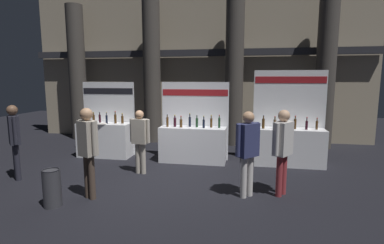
{
  "coord_description": "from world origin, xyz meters",
  "views": [
    {
      "loc": [
        1.92,
        -6.24,
        2.34
      ],
      "look_at": [
        0.63,
        0.81,
        1.28
      ],
      "focal_mm": 27.61,
      "sensor_mm": 36.0,
      "label": 1
    }
  ],
  "objects_px": {
    "exhibitor_booth_0": "(106,137)",
    "visitor_3": "(248,146)",
    "exhibitor_booth_2": "(289,142)",
    "trash_bin": "(52,188)",
    "visitor_1": "(140,137)",
    "visitor_4": "(283,144)",
    "visitor_0": "(88,145)",
    "exhibitor_booth_1": "(193,141)",
    "visitor_2": "(14,136)"
  },
  "relations": [
    {
      "from": "exhibitor_booth_0",
      "to": "visitor_3",
      "type": "height_order",
      "value": "exhibitor_booth_0"
    },
    {
      "from": "exhibitor_booth_0",
      "to": "exhibitor_booth_2",
      "type": "distance_m",
      "value": 5.31
    },
    {
      "from": "trash_bin",
      "to": "visitor_1",
      "type": "relative_size",
      "value": 0.45
    },
    {
      "from": "exhibitor_booth_0",
      "to": "visitor_1",
      "type": "xyz_separation_m",
      "value": [
        1.62,
        -1.39,
        0.33
      ]
    },
    {
      "from": "visitor_4",
      "to": "visitor_0",
      "type": "bearing_deg",
      "value": 135.97
    },
    {
      "from": "exhibitor_booth_1",
      "to": "visitor_4",
      "type": "relative_size",
      "value": 1.29
    },
    {
      "from": "exhibitor_booth_0",
      "to": "visitor_3",
      "type": "xyz_separation_m",
      "value": [
        4.2,
        -2.4,
        0.44
      ]
    },
    {
      "from": "exhibitor_booth_0",
      "to": "exhibitor_booth_1",
      "type": "xyz_separation_m",
      "value": [
        2.7,
        -0.1,
        -0.01
      ]
    },
    {
      "from": "exhibitor_booth_2",
      "to": "trash_bin",
      "type": "distance_m",
      "value": 5.84
    },
    {
      "from": "exhibitor_booth_2",
      "to": "visitor_1",
      "type": "distance_m",
      "value": 3.98
    },
    {
      "from": "trash_bin",
      "to": "visitor_0",
      "type": "xyz_separation_m",
      "value": [
        0.49,
        0.47,
        0.71
      ]
    },
    {
      "from": "trash_bin",
      "to": "visitor_1",
      "type": "xyz_separation_m",
      "value": [
        0.92,
        2.12,
        0.57
      ]
    },
    {
      "from": "exhibitor_booth_0",
      "to": "trash_bin",
      "type": "distance_m",
      "value": 3.58
    },
    {
      "from": "exhibitor_booth_0",
      "to": "visitor_4",
      "type": "relative_size",
      "value": 1.29
    },
    {
      "from": "visitor_0",
      "to": "exhibitor_booth_2",
      "type": "bearing_deg",
      "value": 61.92
    },
    {
      "from": "visitor_0",
      "to": "visitor_2",
      "type": "relative_size",
      "value": 1.03
    },
    {
      "from": "exhibitor_booth_2",
      "to": "visitor_1",
      "type": "relative_size",
      "value": 1.62
    },
    {
      "from": "trash_bin",
      "to": "visitor_2",
      "type": "distance_m",
      "value": 2.22
    },
    {
      "from": "exhibitor_booth_1",
      "to": "exhibitor_booth_2",
      "type": "height_order",
      "value": "exhibitor_booth_2"
    },
    {
      "from": "visitor_1",
      "to": "visitor_2",
      "type": "height_order",
      "value": "visitor_2"
    },
    {
      "from": "visitor_1",
      "to": "visitor_4",
      "type": "bearing_deg",
      "value": 174.99
    },
    {
      "from": "exhibitor_booth_1",
      "to": "exhibitor_booth_0",
      "type": "bearing_deg",
      "value": 177.93
    },
    {
      "from": "visitor_3",
      "to": "exhibitor_booth_2",
      "type": "bearing_deg",
      "value": 19.14
    },
    {
      "from": "visitor_3",
      "to": "visitor_4",
      "type": "height_order",
      "value": "visitor_4"
    },
    {
      "from": "trash_bin",
      "to": "visitor_4",
      "type": "xyz_separation_m",
      "value": [
        4.19,
        1.31,
        0.69
      ]
    },
    {
      "from": "visitor_1",
      "to": "visitor_4",
      "type": "xyz_separation_m",
      "value": [
        3.27,
        -0.81,
        0.12
      ]
    },
    {
      "from": "visitor_3",
      "to": "visitor_4",
      "type": "distance_m",
      "value": 0.71
    },
    {
      "from": "trash_bin",
      "to": "visitor_4",
      "type": "relative_size",
      "value": 0.41
    },
    {
      "from": "exhibitor_booth_2",
      "to": "exhibitor_booth_0",
      "type": "bearing_deg",
      "value": -179.47
    },
    {
      "from": "visitor_1",
      "to": "exhibitor_booth_0",
      "type": "bearing_deg",
      "value": -31.73
    },
    {
      "from": "visitor_3",
      "to": "visitor_1",
      "type": "bearing_deg",
      "value": 112.29
    },
    {
      "from": "trash_bin",
      "to": "visitor_2",
      "type": "relative_size",
      "value": 0.41
    },
    {
      "from": "visitor_1",
      "to": "visitor_2",
      "type": "relative_size",
      "value": 0.91
    },
    {
      "from": "exhibitor_booth_1",
      "to": "visitor_1",
      "type": "distance_m",
      "value": 1.72
    },
    {
      "from": "exhibitor_booth_2",
      "to": "trash_bin",
      "type": "relative_size",
      "value": 3.62
    },
    {
      "from": "visitor_0",
      "to": "trash_bin",
      "type": "bearing_deg",
      "value": -110.79
    },
    {
      "from": "trash_bin",
      "to": "visitor_1",
      "type": "distance_m",
      "value": 2.38
    },
    {
      "from": "exhibitor_booth_1",
      "to": "trash_bin",
      "type": "bearing_deg",
      "value": -120.54
    },
    {
      "from": "visitor_2",
      "to": "visitor_4",
      "type": "height_order",
      "value": "visitor_2"
    },
    {
      "from": "exhibitor_booth_0",
      "to": "visitor_3",
      "type": "distance_m",
      "value": 4.85
    },
    {
      "from": "exhibitor_booth_0",
      "to": "visitor_2",
      "type": "relative_size",
      "value": 1.28
    },
    {
      "from": "exhibitor_booth_0",
      "to": "trash_bin",
      "type": "relative_size",
      "value": 3.15
    },
    {
      "from": "visitor_4",
      "to": "visitor_3",
      "type": "bearing_deg",
      "value": 139.57
    },
    {
      "from": "visitor_0",
      "to": "visitor_2",
      "type": "bearing_deg",
      "value": -172.4
    },
    {
      "from": "trash_bin",
      "to": "visitor_1",
      "type": "height_order",
      "value": "visitor_1"
    },
    {
      "from": "visitor_4",
      "to": "exhibitor_booth_0",
      "type": "bearing_deg",
      "value": 98.97
    },
    {
      "from": "exhibitor_booth_1",
      "to": "visitor_3",
      "type": "xyz_separation_m",
      "value": [
        1.5,
        -2.3,
        0.44
      ]
    },
    {
      "from": "exhibitor_booth_2",
      "to": "visitor_0",
      "type": "height_order",
      "value": "exhibitor_booth_2"
    },
    {
      "from": "visitor_0",
      "to": "visitor_1",
      "type": "distance_m",
      "value": 1.71
    },
    {
      "from": "visitor_3",
      "to": "visitor_0",
      "type": "bearing_deg",
      "value": 145.59
    }
  ]
}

